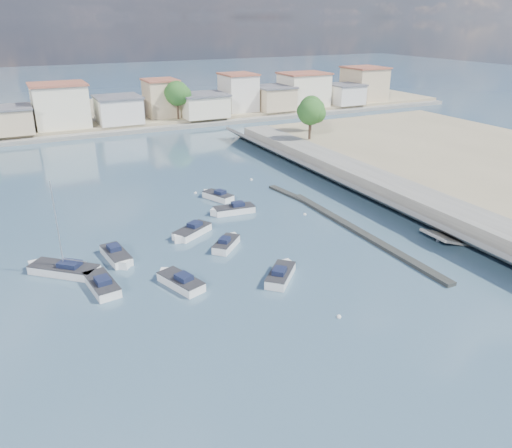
% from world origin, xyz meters
% --- Properties ---
extents(ground, '(400.00, 400.00, 0.00)m').
position_xyz_m(ground, '(0.00, 40.00, 0.00)').
color(ground, '#293B52').
rests_on(ground, ground).
extents(seawall_walkway, '(5.00, 90.00, 1.80)m').
position_xyz_m(seawall_walkway, '(18.50, 13.00, 0.90)').
color(seawall_walkway, slate).
rests_on(seawall_walkway, ground).
extents(breakwater, '(2.00, 31.02, 0.35)m').
position_xyz_m(breakwater, '(6.90, 12.69, 0.17)').
color(breakwater, black).
rests_on(breakwater, ground).
extents(far_shore_land, '(160.00, 40.00, 1.40)m').
position_xyz_m(far_shore_land, '(0.00, 92.00, 0.70)').
color(far_shore_land, gray).
rests_on(far_shore_land, ground).
extents(far_shore_quay, '(160.00, 2.50, 0.80)m').
position_xyz_m(far_shore_quay, '(0.00, 71.00, 0.40)').
color(far_shore_quay, slate).
rests_on(far_shore_quay, ground).
extents(far_town, '(113.01, 12.80, 8.35)m').
position_xyz_m(far_town, '(10.71, 76.92, 4.93)').
color(far_town, beige).
rests_on(far_town, far_shore_land).
extents(shore_trees, '(74.56, 38.32, 7.92)m').
position_xyz_m(shore_trees, '(8.34, 68.11, 6.22)').
color(shore_trees, '#38281E').
rests_on(shore_trees, ground).
extents(motorboat_a, '(3.22, 5.16, 1.48)m').
position_xyz_m(motorboat_a, '(-13.94, 7.85, 0.38)').
color(motorboat_a, white).
rests_on(motorboat_a, ground).
extents(motorboat_b, '(3.81, 3.77, 1.48)m').
position_xyz_m(motorboat_b, '(-7.14, 13.10, 0.38)').
color(motorboat_b, white).
rests_on(motorboat_b, ground).
extents(motorboat_c, '(5.39, 2.34, 1.48)m').
position_xyz_m(motorboat_c, '(-2.81, 21.57, 0.38)').
color(motorboat_c, white).
rests_on(motorboat_c, ground).
extents(motorboat_d, '(4.83, 3.91, 1.48)m').
position_xyz_m(motorboat_d, '(-9.44, 17.47, 0.38)').
color(motorboat_d, white).
rests_on(motorboat_d, ground).
extents(motorboat_e, '(2.49, 5.41, 1.48)m').
position_xyz_m(motorboat_e, '(-20.09, 10.43, 0.38)').
color(motorboat_e, white).
rests_on(motorboat_e, ground).
extents(motorboat_f, '(3.14, 4.62, 1.48)m').
position_xyz_m(motorboat_f, '(-2.52, 27.02, 0.38)').
color(motorboat_f, white).
rests_on(motorboat_f, ground).
extents(motorboat_g, '(2.30, 5.20, 1.48)m').
position_xyz_m(motorboat_g, '(-17.71, 15.14, 0.38)').
color(motorboat_g, white).
rests_on(motorboat_g, ground).
extents(motorboat_h, '(4.30, 4.37, 1.48)m').
position_xyz_m(motorboat_h, '(-5.41, 5.00, 0.38)').
color(motorboat_h, white).
rests_on(motorboat_h, ground).
extents(sailboat, '(6.11, 5.74, 9.00)m').
position_xyz_m(sailboat, '(-22.79, 14.70, 0.41)').
color(sailboat, white).
rests_on(sailboat, ground).
extents(mooring_buoys, '(17.86, 35.20, 0.37)m').
position_xyz_m(mooring_buoys, '(3.50, 16.44, 0.05)').
color(mooring_buoys, white).
rests_on(mooring_buoys, ground).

